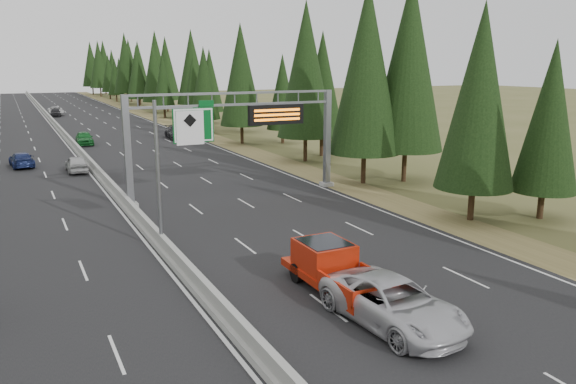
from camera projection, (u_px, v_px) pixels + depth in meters
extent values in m
cube|color=black|center=(64.00, 136.00, 78.43)|extent=(32.00, 260.00, 0.08)
cube|color=olive|center=(187.00, 129.00, 86.18)|extent=(3.60, 260.00, 0.06)
cube|color=gray|center=(63.00, 135.00, 78.38)|extent=(0.70, 260.00, 0.30)
cube|color=gray|center=(63.00, 132.00, 78.29)|extent=(0.30, 260.00, 0.60)
cube|color=slate|center=(128.00, 152.00, 38.46)|extent=(0.45, 0.45, 7.80)
cube|color=gray|center=(131.00, 205.00, 39.30)|extent=(0.90, 0.90, 0.30)
cube|color=slate|center=(327.00, 139.00, 45.36)|extent=(0.45, 0.45, 7.80)
cube|color=gray|center=(326.00, 184.00, 46.20)|extent=(0.90, 0.90, 0.30)
cube|color=slate|center=(235.00, 93.00, 41.06)|extent=(15.85, 0.35, 0.16)
cube|color=slate|center=(235.00, 105.00, 41.25)|extent=(15.85, 0.35, 0.16)
cube|color=#054C19|center=(193.00, 125.00, 39.90)|extent=(3.00, 0.10, 2.50)
cube|color=silver|center=(194.00, 125.00, 39.85)|extent=(2.85, 0.02, 2.35)
cube|color=#054C19|center=(206.00, 103.00, 40.00)|extent=(1.10, 0.10, 0.45)
cube|color=black|center=(276.00, 115.00, 42.57)|extent=(4.50, 0.40, 1.50)
cube|color=orange|center=(277.00, 110.00, 42.30)|extent=(3.80, 0.02, 0.18)
cube|color=orange|center=(277.00, 115.00, 42.38)|extent=(3.80, 0.02, 0.18)
cube|color=orange|center=(277.00, 119.00, 42.46)|extent=(3.80, 0.02, 0.18)
cylinder|color=slate|center=(158.00, 177.00, 29.56)|extent=(0.20, 0.20, 8.00)
cube|color=gray|center=(162.00, 247.00, 30.43)|extent=(0.50, 0.50, 0.20)
cube|color=slate|center=(174.00, 107.00, 29.20)|extent=(2.00, 0.15, 0.15)
cube|color=silver|center=(190.00, 128.00, 29.69)|extent=(1.50, 0.06, 1.80)
cylinder|color=black|center=(471.00, 204.00, 36.02)|extent=(0.40, 0.40, 2.19)
cone|color=black|center=(479.00, 97.00, 34.49)|extent=(4.92, 4.92, 11.48)
cylinder|color=black|center=(541.00, 205.00, 36.59)|extent=(0.40, 0.40, 1.83)
cone|color=black|center=(550.00, 117.00, 35.31)|extent=(4.12, 4.12, 9.62)
cylinder|color=black|center=(363.00, 168.00, 47.10)|extent=(0.40, 0.40, 2.63)
cone|color=black|center=(366.00, 68.00, 45.26)|extent=(5.93, 5.93, 13.83)
cylinder|color=black|center=(404.00, 166.00, 48.07)|extent=(0.40, 0.40, 2.75)
cone|color=black|center=(409.00, 63.00, 46.15)|extent=(6.18, 6.18, 14.43)
cylinder|color=black|center=(305.00, 149.00, 58.07)|extent=(0.40, 0.40, 2.58)
cone|color=black|center=(306.00, 69.00, 56.27)|extent=(5.80, 5.80, 13.52)
cylinder|color=black|center=(321.00, 146.00, 61.59)|extent=(0.40, 0.40, 2.14)
cone|color=black|center=(322.00, 84.00, 60.10)|extent=(4.81, 4.81, 11.23)
cylinder|color=black|center=(242.00, 135.00, 70.56)|extent=(0.40, 0.40, 2.37)
cone|color=black|center=(241.00, 75.00, 68.90)|extent=(5.33, 5.33, 12.45)
cylinder|color=black|center=(283.00, 136.00, 71.43)|extent=(0.40, 0.40, 1.79)
cone|color=black|center=(282.00, 92.00, 70.19)|extent=(4.02, 4.02, 9.37)
cylinder|color=black|center=(206.00, 126.00, 82.46)|extent=(0.40, 0.40, 1.98)
cone|color=black|center=(204.00, 83.00, 81.08)|extent=(4.46, 4.46, 10.41)
cylinder|color=black|center=(242.00, 124.00, 83.13)|extent=(0.40, 0.40, 2.41)
cone|color=black|center=(241.00, 72.00, 81.45)|extent=(5.42, 5.42, 12.65)
cylinder|color=black|center=(195.00, 120.00, 91.53)|extent=(0.40, 0.40, 1.82)
cone|color=black|center=(194.00, 85.00, 90.26)|extent=(4.10, 4.10, 9.56)
cylinder|color=black|center=(211.00, 117.00, 95.52)|extent=(0.40, 0.40, 1.98)
cone|color=black|center=(210.00, 80.00, 94.14)|extent=(4.46, 4.46, 10.40)
cylinder|color=black|center=(165.00, 113.00, 104.59)|extent=(0.40, 0.40, 1.84)
cone|color=black|center=(163.00, 82.00, 103.30)|extent=(4.14, 4.14, 9.67)
cylinder|color=black|center=(193.00, 111.00, 104.74)|extent=(0.40, 0.40, 2.58)
cone|color=black|center=(192.00, 67.00, 102.94)|extent=(5.80, 5.80, 13.53)
cylinder|color=black|center=(156.00, 107.00, 115.55)|extent=(0.40, 0.40, 2.27)
cone|color=black|center=(154.00, 72.00, 113.96)|extent=(5.11, 5.11, 11.92)
cylinder|color=black|center=(168.00, 106.00, 118.71)|extent=(0.40, 0.40, 2.48)
cone|color=black|center=(166.00, 68.00, 116.98)|extent=(5.58, 5.58, 13.01)
cylinder|color=black|center=(139.00, 104.00, 126.39)|extent=(0.40, 0.40, 2.22)
cone|color=black|center=(137.00, 72.00, 124.84)|extent=(5.00, 5.00, 11.66)
cylinder|color=black|center=(158.00, 102.00, 127.50)|extent=(0.40, 0.40, 2.75)
cone|color=black|center=(156.00, 63.00, 125.58)|extent=(6.19, 6.19, 14.44)
cylinder|color=black|center=(128.00, 99.00, 140.24)|extent=(0.40, 0.40, 2.79)
cone|color=black|center=(126.00, 63.00, 138.29)|extent=(6.27, 6.27, 14.63)
cylinder|color=black|center=(140.00, 100.00, 138.27)|extent=(0.40, 0.40, 2.46)
cone|color=black|center=(138.00, 68.00, 136.55)|extent=(5.54, 5.54, 12.93)
cylinder|color=black|center=(117.00, 98.00, 150.04)|extent=(0.40, 0.40, 1.82)
cone|color=black|center=(115.00, 76.00, 148.77)|extent=(4.10, 4.10, 9.57)
cylinder|color=black|center=(131.00, 97.00, 149.95)|extent=(0.40, 0.40, 2.61)
cone|color=black|center=(129.00, 65.00, 148.13)|extent=(5.86, 5.86, 13.68)
cylinder|color=black|center=(110.00, 95.00, 161.18)|extent=(0.40, 0.40, 2.00)
cone|color=black|center=(109.00, 73.00, 159.78)|extent=(4.50, 4.50, 10.50)
cylinder|color=black|center=(121.00, 96.00, 161.69)|extent=(0.40, 0.40, 1.87)
cone|color=black|center=(119.00, 75.00, 160.38)|extent=(4.20, 4.20, 9.80)
cylinder|color=black|center=(101.00, 92.00, 172.41)|extent=(0.40, 0.40, 2.69)
cone|color=black|center=(99.00, 64.00, 170.53)|extent=(6.06, 6.06, 14.14)
cylinder|color=black|center=(114.00, 92.00, 176.18)|extent=(0.40, 0.40, 2.30)
cone|color=black|center=(112.00, 69.00, 174.58)|extent=(5.16, 5.16, 12.05)
cylinder|color=black|center=(93.00, 91.00, 182.58)|extent=(0.40, 0.40, 2.71)
cone|color=black|center=(91.00, 64.00, 180.68)|extent=(6.11, 6.11, 14.25)
cylinder|color=black|center=(106.00, 90.00, 186.27)|extent=(0.40, 0.40, 2.79)
cone|color=black|center=(104.00, 63.00, 184.33)|extent=(6.28, 6.28, 14.65)
imported|color=#B8B8BD|center=(393.00, 303.00, 21.44)|extent=(3.50, 6.68, 1.79)
cylinder|color=black|center=(340.00, 303.00, 22.50)|extent=(0.34, 0.90, 0.90)
cylinder|color=black|center=(379.00, 294.00, 23.33)|extent=(0.34, 0.90, 0.90)
cylinder|color=black|center=(297.00, 273.00, 25.74)|extent=(0.34, 0.90, 0.90)
cylinder|color=black|center=(333.00, 266.00, 26.57)|extent=(0.34, 0.90, 0.90)
cube|color=red|center=(335.00, 279.00, 24.55)|extent=(2.25, 6.30, 0.34)
cube|color=red|center=(324.00, 255.00, 25.25)|extent=(2.14, 2.48, 1.24)
cube|color=black|center=(324.00, 248.00, 25.18)|extent=(1.91, 2.14, 0.62)
cube|color=red|center=(335.00, 288.00, 22.52)|extent=(0.11, 2.70, 0.68)
cube|color=red|center=(378.00, 279.00, 23.45)|extent=(0.11, 2.70, 0.68)
cube|color=red|center=(376.00, 296.00, 21.81)|extent=(2.25, 0.11, 0.68)
imported|color=#166224|center=(84.00, 138.00, 69.51)|extent=(2.16, 4.92, 1.65)
imported|color=#4D0B0B|center=(188.00, 134.00, 73.43)|extent=(1.94, 4.82, 1.56)
imported|color=black|center=(175.00, 132.00, 75.46)|extent=(2.71, 5.73, 1.61)
imported|color=white|center=(56.00, 111.00, 109.73)|extent=(2.80, 5.87, 1.62)
imported|color=black|center=(56.00, 112.00, 106.79)|extent=(2.18, 4.72, 1.57)
imported|color=navy|center=(22.00, 160.00, 54.51)|extent=(2.40, 5.05, 1.42)
imported|color=#B4B4B4|center=(76.00, 164.00, 51.98)|extent=(1.82, 4.45, 1.51)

